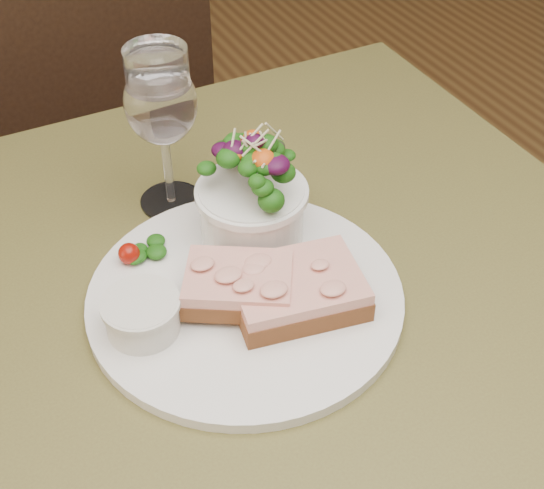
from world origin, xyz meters
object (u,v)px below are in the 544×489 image
chair_far (85,230)px  dinner_plate (245,296)px  sandwich_front (297,289)px  ramekin (142,314)px  sandwich_back (238,284)px  salad_bowl (252,190)px  wine_glass (161,108)px  cafe_table (263,361)px

chair_far → dinner_plate: chair_far is taller
sandwich_front → ramekin: bearing=176.6°
sandwich_front → sandwich_back: (-0.05, 0.03, 0.01)m
dinner_plate → sandwich_front: size_ratio=2.27×
salad_bowl → wine_glass: (-0.05, 0.11, 0.05)m
sandwich_front → ramekin: size_ratio=2.02×
chair_far → sandwich_front: (0.06, -0.76, 0.49)m
sandwich_back → ramekin: 0.09m
ramekin → salad_bowl: bearing=26.6°
chair_far → salad_bowl: 0.85m
cafe_table → chair_far: bearing=93.2°
cafe_table → salad_bowl: size_ratio=6.30×
wine_glass → cafe_table: bearing=-81.6°
sandwich_front → sandwich_back: 0.06m
dinner_plate → salad_bowl: bearing=59.3°
sandwich_front → ramekin: 0.15m
sandwich_front → salad_bowl: size_ratio=1.06×
dinner_plate → wine_glass: size_ratio=1.75×
sandwich_back → ramekin: size_ratio=1.86×
salad_bowl → wine_glass: 0.13m
wine_glass → sandwich_front: bearing=-77.7°
cafe_table → sandwich_back: 0.14m
cafe_table → wine_glass: wine_glass is taller
sandwich_back → salad_bowl: salad_bowl is taller
cafe_table → sandwich_front: 0.14m
chair_far → sandwich_front: 0.91m
salad_bowl → cafe_table: bearing=-108.6°
sandwich_back → cafe_table: bearing=46.0°
chair_far → ramekin: chair_far is taller
ramekin → wine_glass: bearing=61.9°
cafe_table → sandwich_back: size_ratio=6.43×
sandwich_back → salad_bowl: 0.10m
dinner_plate → ramekin: bearing=-179.6°
sandwich_front → wine_glass: (-0.05, 0.21, 0.09)m
sandwich_front → sandwich_back: size_ratio=1.09×
chair_far → dinner_plate: bearing=85.2°
dinner_plate → salad_bowl: (0.04, 0.07, 0.07)m
cafe_table → dinner_plate: size_ratio=2.61×
dinner_plate → wine_glass: 0.21m
sandwich_front → ramekin: (-0.14, 0.03, 0.00)m
sandwich_front → salad_bowl: bearing=97.2°
wine_glass → sandwich_back: bearing=-90.8°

